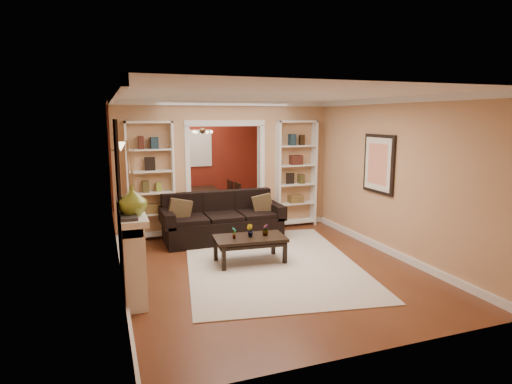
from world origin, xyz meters
name	(u,v)px	position (x,y,z in m)	size (l,w,h in m)	color
floor	(243,245)	(0.00, 0.00, 0.00)	(8.00, 8.00, 0.00)	brown
ceiling	(243,98)	(0.00, 0.00, 2.70)	(8.00, 8.00, 0.00)	white
wall_back	(197,155)	(0.00, 4.00, 1.35)	(8.00, 8.00, 0.00)	tan
wall_front	(372,225)	(0.00, -4.00, 1.35)	(8.00, 8.00, 0.00)	tan
wall_left	(114,180)	(-2.25, 0.00, 1.35)	(8.00, 8.00, 0.00)	tan
wall_right	(349,169)	(2.25, 0.00, 1.35)	(8.00, 8.00, 0.00)	tan
partition_wall	(225,167)	(0.00, 1.20, 1.35)	(4.50, 0.15, 2.70)	tan
red_back_panel	(197,157)	(0.00, 3.97, 1.32)	(4.44, 0.04, 2.64)	maroon
dining_window	(197,148)	(0.00, 3.93, 1.55)	(0.78, 0.03, 0.98)	#8CA5CC
area_rug	(271,263)	(0.11, -1.12, 0.01)	(2.70, 3.78, 0.01)	beige
sofa	(222,217)	(-0.28, 0.45, 0.46)	(2.33, 1.01, 0.91)	black
pillow_left	(180,211)	(-1.10, 0.43, 0.65)	(0.41, 0.12, 0.41)	brown
pillow_right	(263,205)	(0.55, 0.43, 0.63)	(0.38, 0.11, 0.38)	brown
coffee_table	(250,250)	(-0.21, -0.98, 0.22)	(1.16, 0.63, 0.44)	black
plant_left	(234,233)	(-0.48, -0.98, 0.54)	(0.10, 0.07, 0.19)	#336626
plant_center	(250,231)	(-0.21, -0.98, 0.54)	(0.11, 0.09, 0.21)	#336626
plant_right	(265,230)	(0.06, -0.98, 0.53)	(0.10, 0.10, 0.19)	#336626
bookshelf_left	(151,181)	(-1.55, 1.03, 1.15)	(0.90, 0.30, 2.30)	white
bookshelf_right	(296,174)	(1.55, 1.03, 1.15)	(0.90, 0.30, 2.30)	white
fireplace	(133,250)	(-2.09, -1.50, 0.58)	(0.32, 1.70, 1.16)	white
vase	(132,201)	(-2.09, -1.95, 1.35)	(0.36, 0.36, 0.38)	olive
mirror	(117,162)	(-2.23, -1.50, 1.80)	(0.03, 0.95, 1.10)	silver
wall_sconce	(117,148)	(-2.15, 0.55, 1.83)	(0.18, 0.18, 0.22)	#FFE0A5
framed_art	(378,164)	(2.21, -1.00, 1.55)	(0.04, 0.85, 1.05)	black
dining_table	(204,203)	(-0.12, 2.74, 0.29)	(0.93, 1.67, 0.59)	black
dining_chair_nw	(184,202)	(-0.67, 2.44, 0.40)	(0.39, 0.39, 0.79)	black
dining_chair_ne	(229,199)	(0.43, 2.44, 0.41)	(0.41, 0.41, 0.82)	black
dining_chair_sw	(179,198)	(-0.67, 3.04, 0.39)	(0.38, 0.38, 0.78)	black
dining_chair_se	(222,195)	(0.43, 3.04, 0.40)	(0.39, 0.39, 0.79)	black
chandelier	(208,132)	(0.00, 2.70, 2.02)	(0.50, 0.50, 0.30)	#392A1A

